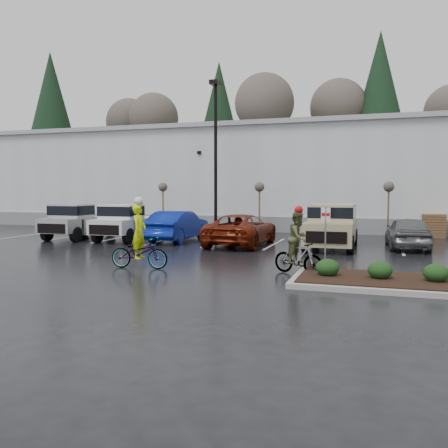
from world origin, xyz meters
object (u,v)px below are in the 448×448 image
(pickup_silver, at_px, (81,221))
(suv_tan, at_px, (332,226))
(pallet_stack_a, at_px, (434,226))
(sapling_east, at_px, (389,190))
(car_blue, at_px, (178,226))
(car_red, at_px, (241,230))
(lamppost, at_px, (216,141))
(cyclist_olive, at_px, (298,249))
(pickup_white, at_px, (130,222))
(car_grey, at_px, (408,232))
(sapling_west, at_px, (163,190))
(sapling_mid, at_px, (259,190))
(fire_lane_sign, at_px, (325,231))
(cyclist_hivis, at_px, (139,247))

(pickup_silver, relative_size, suv_tan, 1.02)
(pallet_stack_a, relative_size, pickup_silver, 0.26)
(sapling_east, relative_size, car_blue, 0.65)
(pallet_stack_a, height_order, car_red, car_red)
(lamppost, distance_m, pallet_stack_a, 13.61)
(cyclist_olive, bearing_deg, sapling_east, 8.30)
(pickup_silver, distance_m, pickup_white, 3.01)
(pallet_stack_a, relative_size, car_grey, 0.30)
(car_blue, bearing_deg, sapling_east, -153.53)
(lamppost, xyz_separation_m, pickup_white, (-3.46, -4.40, -4.71))
(sapling_west, bearing_deg, car_red, -40.24)
(lamppost, distance_m, car_red, 7.61)
(sapling_west, xyz_separation_m, cyclist_olive, (10.97, -13.07, -1.91))
(lamppost, height_order, suv_tan, lamppost)
(sapling_west, xyz_separation_m, pickup_white, (0.54, -5.40, -1.75))
(lamppost, height_order, car_red, lamppost)
(sapling_mid, xyz_separation_m, car_blue, (-3.21, -5.17, -1.92))
(sapling_east, xyz_separation_m, pickup_silver, (-16.46, -5.53, -1.75))
(sapling_east, distance_m, pickup_silver, 17.45)
(sapling_mid, distance_m, car_grey, 9.78)
(sapling_east, distance_m, car_red, 9.37)
(pickup_silver, height_order, car_red, pickup_silver)
(pickup_white, relative_size, car_blue, 1.06)
(sapling_mid, bearing_deg, car_red, -84.83)
(lamppost, distance_m, car_blue, 6.46)
(pallet_stack_a, height_order, fire_lane_sign, fire_lane_sign)
(sapling_west, relative_size, car_blue, 0.65)
(suv_tan, bearing_deg, fire_lane_sign, -86.59)
(car_blue, height_order, car_grey, car_blue)
(lamppost, relative_size, suv_tan, 1.81)
(suv_tan, bearing_deg, lamppost, 147.01)
(sapling_east, relative_size, cyclist_olive, 1.43)
(cyclist_olive, bearing_deg, sapling_mid, 40.23)
(car_grey, bearing_deg, pickup_silver, -0.95)
(suv_tan, distance_m, cyclist_hivis, 9.82)
(lamppost, bearing_deg, pallet_stack_a, 9.09)
(pickup_white, bearing_deg, cyclist_hivis, -58.97)
(pallet_stack_a, relative_size, suv_tan, 0.26)
(pallet_stack_a, height_order, pickup_silver, pickup_silver)
(pallet_stack_a, distance_m, cyclist_hivis, 18.32)
(fire_lane_sign, height_order, pickup_silver, fire_lane_sign)
(pallet_stack_a, relative_size, cyclist_hivis, 0.54)
(sapling_mid, relative_size, pickup_silver, 0.62)
(pickup_silver, height_order, car_grey, pickup_silver)
(lamppost, height_order, sapling_mid, lamppost)
(fire_lane_sign, xyz_separation_m, car_red, (-4.76, 6.84, -0.64))
(car_blue, bearing_deg, cyclist_hivis, 105.38)
(cyclist_olive, bearing_deg, lamppost, 51.36)
(lamppost, xyz_separation_m, sapling_west, (-4.00, 1.00, -2.96))
(sapling_west, height_order, cyclist_olive, sapling_west)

